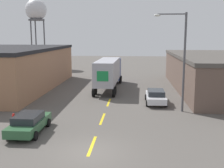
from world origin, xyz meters
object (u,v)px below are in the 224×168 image
Objects in this scene: semi_truck at (109,71)px; fire_hydrant at (14,119)px; parked_car_right_mid at (156,96)px; water_tower at (36,11)px; street_lamp at (181,55)px; parked_car_left_near at (29,123)px.

semi_truck reaches higher than fire_hydrant.
water_tower is at bearing 126.04° from parked_car_right_mid.
water_tower is at bearing 106.57° from fire_hydrant.
street_lamp is at bearing -53.96° from semi_truck.
semi_truck is 32.14m from water_tower.
fire_hydrant is (-11.52, -8.27, -0.25)m from parked_car_right_mid.
parked_car_right_mid is 41.79m from water_tower.
street_lamp is at bearing -57.61° from parked_car_right_mid.
water_tower is (-13.92, 42.23, 11.43)m from parked_car_left_near.
semi_truck is at bearing 69.64° from fire_hydrant.
water_tower is at bearing 127.86° from semi_truck.
parked_car_right_mid is 0.52× the size of street_lamp.
fire_hydrant is (12.13, -40.77, -11.67)m from water_tower.
street_lamp is (11.63, 6.73, 4.42)m from parked_car_left_near.
street_lamp is at bearing 30.06° from parked_car_left_near.
water_tower reaches higher than parked_car_left_near.
fire_hydrant is (-5.98, -16.11, -1.84)m from semi_truck.
parked_car_right_mid reaches higher than fire_hydrant.
street_lamp is at bearing 21.46° from fire_hydrant.
street_lamp reaches higher than parked_car_right_mid.
water_tower is 14.78× the size of fire_hydrant.
water_tower is (-23.65, 32.50, 11.43)m from parked_car_right_mid.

